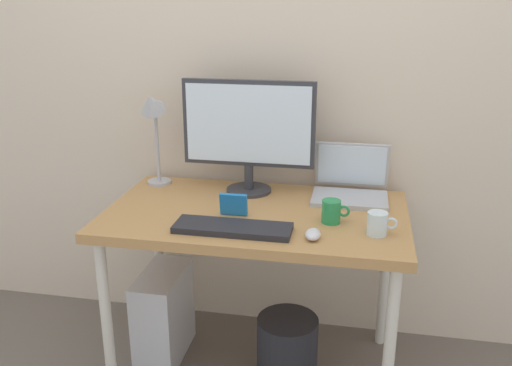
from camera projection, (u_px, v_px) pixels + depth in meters
ground_plane at (256, 366)px, 2.50m from camera, size 6.00×6.00×0.00m
back_wall at (274, 64)px, 2.47m from camera, size 4.40×0.04×2.60m
desk at (256, 227)px, 2.28m from camera, size 1.22×0.71×0.75m
monitor at (248, 130)px, 2.39m from camera, size 0.58×0.20×0.50m
laptop at (351, 184)px, 2.40m from camera, size 0.32×0.27×0.23m
desk_lamp at (153, 118)px, 2.46m from camera, size 0.11×0.16×0.45m
keyboard at (233, 228)px, 2.06m from camera, size 0.44×0.14×0.02m
mouse at (313, 234)px, 1.99m from camera, size 0.06×0.09×0.03m
coffee_mug at (332, 211)px, 2.13m from camera, size 0.11×0.07×0.09m
glass_cup at (378, 224)px, 2.02m from camera, size 0.11×0.08×0.09m
photo_frame at (234, 204)px, 2.19m from camera, size 0.11×0.03×0.09m
computer_tower at (164, 315)px, 2.52m from camera, size 0.18×0.36×0.42m
wastebasket at (287, 350)px, 2.37m from camera, size 0.26×0.26×0.30m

